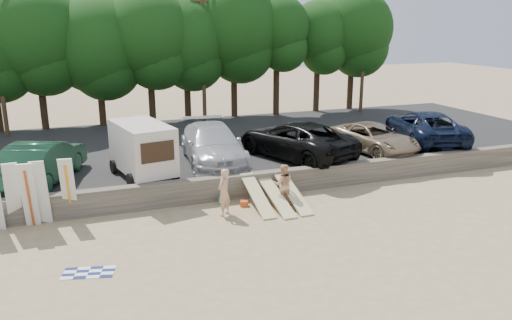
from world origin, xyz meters
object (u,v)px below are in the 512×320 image
(box_trailer, at_px, (142,147))
(beachgoer_b, at_px, (283,184))
(car_4, at_px, (374,138))
(car_5, at_px, (425,127))
(cooler, at_px, (224,200))
(car_2, at_px, (212,144))
(car_1, at_px, (42,161))
(beachgoer_a, at_px, (224,192))
(car_3, at_px, (296,139))

(box_trailer, relative_size, beachgoer_b, 2.36)
(box_trailer, height_order, car_4, box_trailer)
(car_5, xyz_separation_m, cooler, (-12.74, -3.78, -1.43))
(car_5, bearing_deg, car_4, 28.54)
(car_4, xyz_separation_m, cooler, (-8.98, -3.03, -1.26))
(box_trailer, xyz_separation_m, beachgoer_b, (5.10, -3.48, -1.17))
(car_5, bearing_deg, car_2, 17.07)
(car_1, bearing_deg, beachgoer_b, 176.42)
(car_1, bearing_deg, car_4, -160.27)
(beachgoer_a, height_order, cooler, beachgoer_a)
(car_2, relative_size, car_4, 1.20)
(car_3, height_order, cooler, car_3)
(car_5, height_order, beachgoer_b, car_5)
(car_1, xyz_separation_m, car_5, (19.65, 0.39, 0.00))
(car_2, bearing_deg, car_1, -171.78)
(car_2, height_order, car_3, car_3)
(car_2, distance_m, beachgoer_a, 5.12)
(box_trailer, xyz_separation_m, cooler, (2.84, -2.67, -1.86))
(car_5, distance_m, cooler, 13.36)
(car_4, height_order, beachgoer_a, car_4)
(car_4, bearing_deg, car_3, 165.05)
(car_1, xyz_separation_m, beachgoer_a, (6.57, -4.56, -0.66))
(car_5, height_order, beachgoer_a, car_5)
(car_3, xyz_separation_m, beachgoer_a, (-5.06, -4.57, -0.67))
(car_2, xyz_separation_m, cooler, (-0.58, -3.82, -1.44))
(car_4, bearing_deg, car_1, 168.67)
(car_3, xyz_separation_m, cooler, (-4.71, -3.40, -1.44))
(beachgoer_a, xyz_separation_m, beachgoer_b, (2.61, 0.36, -0.09))
(beachgoer_b, bearing_deg, beachgoer_a, 24.87)
(car_3, distance_m, beachgoer_a, 6.85)
(car_3, bearing_deg, beachgoer_b, 39.88)
(car_4, height_order, beachgoer_b, car_4)
(car_2, height_order, cooler, car_2)
(car_3, bearing_deg, box_trailer, -14.39)
(box_trailer, relative_size, car_5, 0.62)
(box_trailer, xyz_separation_m, car_5, (15.58, 1.11, -0.42))
(car_3, distance_m, beachgoer_b, 4.93)
(beachgoer_b, xyz_separation_m, cooler, (-2.26, 0.81, -0.68))
(beachgoer_a, bearing_deg, box_trailer, -98.26)
(car_3, distance_m, car_5, 8.04)
(box_trailer, xyz_separation_m, car_3, (7.55, 0.73, -0.42))
(car_1, distance_m, car_5, 19.65)
(car_1, bearing_deg, car_5, -157.84)
(car_1, distance_m, car_4, 15.90)
(cooler, bearing_deg, car_5, -2.79)
(box_trailer, distance_m, beachgoer_a, 4.71)
(beachgoer_a, distance_m, cooler, 1.45)
(box_trailer, relative_size, car_4, 0.77)
(car_1, relative_size, car_3, 0.84)
(cooler, bearing_deg, car_2, 62.12)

